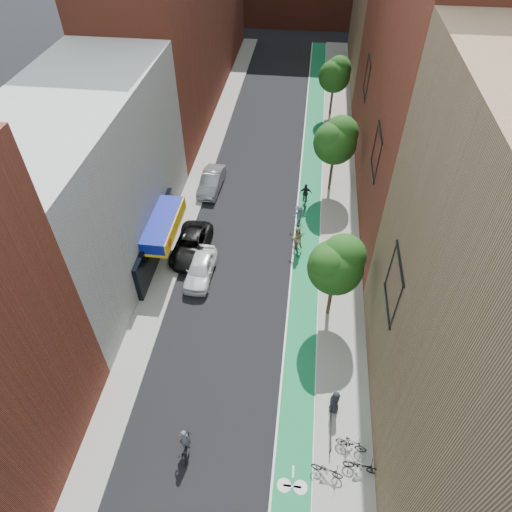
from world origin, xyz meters
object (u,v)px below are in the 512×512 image
(cyclist_lane_far, at_px, (299,218))
(pedestrian, at_px, (335,402))
(parked_car_black, at_px, (191,245))
(cyclist_lead, at_px, (185,445))
(parked_car_white, at_px, (201,268))
(cyclist_lane_near, at_px, (297,241))
(parked_car_silver, at_px, (211,181))
(cyclist_lane_mid, at_px, (305,198))

(cyclist_lane_far, height_order, pedestrian, cyclist_lane_far)
(parked_car_black, distance_m, cyclist_lead, 14.95)
(parked_car_white, xyz_separation_m, cyclist_lane_near, (6.55, 3.42, 0.22))
(cyclist_lead, relative_size, pedestrian, 1.23)
(parked_car_black, relative_size, cyclist_lead, 2.58)
(parked_car_black, bearing_deg, cyclist_lane_near, 9.74)
(cyclist_lane_far, bearing_deg, parked_car_silver, -38.45)
(cyclist_lane_mid, bearing_deg, parked_car_black, 39.71)
(parked_car_white, xyz_separation_m, cyclist_lane_far, (6.55, 6.17, 0.24))
(cyclist_lane_far, bearing_deg, parked_car_white, 33.90)
(cyclist_lead, bearing_deg, cyclist_lane_mid, -110.62)
(parked_car_black, bearing_deg, cyclist_lead, -76.58)
(parked_car_white, distance_m, pedestrian, 13.07)
(parked_car_silver, distance_m, cyclist_lane_near, 10.54)
(pedestrian, bearing_deg, cyclist_lead, -65.78)
(cyclist_lead, height_order, cyclist_lane_near, cyclist_lane_near)
(parked_car_black, distance_m, cyclist_lane_far, 8.65)
(parked_car_white, distance_m, cyclist_lead, 12.44)
(cyclist_lane_near, xyz_separation_m, cyclist_lane_mid, (0.39, 5.70, -0.18))
(cyclist_lead, relative_size, cyclist_lane_far, 0.95)
(parked_car_black, bearing_deg, pedestrian, -45.80)
(cyclist_lane_mid, distance_m, pedestrian, 18.44)
(cyclist_lane_near, distance_m, pedestrian, 12.89)
(parked_car_black, xyz_separation_m, cyclist_lead, (3.03, -14.64, -0.06))
(cyclist_lane_mid, bearing_deg, pedestrian, 97.29)
(cyclist_lead, bearing_deg, parked_car_white, -88.78)
(parked_car_black, relative_size, pedestrian, 3.17)
(parked_car_black, distance_m, cyclist_lane_near, 7.83)
(parked_car_white, relative_size, parked_car_black, 0.85)
(cyclist_lead, bearing_deg, cyclist_lane_far, -111.54)
(parked_car_black, height_order, parked_car_silver, parked_car_silver)
(parked_car_silver, height_order, pedestrian, pedestrian)
(parked_car_silver, relative_size, cyclist_lane_mid, 2.27)
(parked_car_white, height_order, cyclist_lane_far, cyclist_lane_far)
(cyclist_lane_near, height_order, cyclist_lane_mid, cyclist_lane_near)
(parked_car_silver, bearing_deg, cyclist_lane_mid, -6.80)
(parked_car_white, bearing_deg, cyclist_lead, -80.79)
(cyclist_lead, distance_m, cyclist_lane_near, 16.43)
(cyclist_lane_mid, bearing_deg, cyclist_lead, 76.45)
(cyclist_lane_far, bearing_deg, cyclist_lead, 66.24)
(cyclist_lead, xyz_separation_m, pedestrian, (7.50, 3.14, 0.30))
(parked_car_white, distance_m, cyclist_lane_mid, 11.46)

